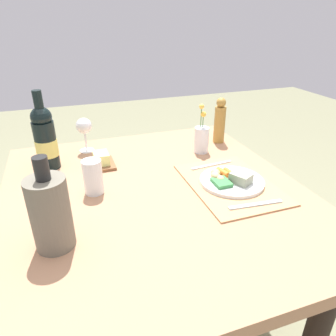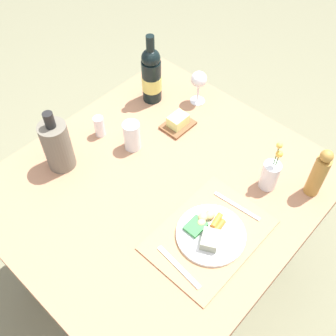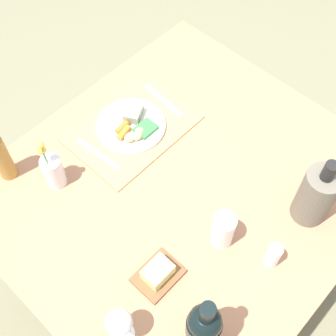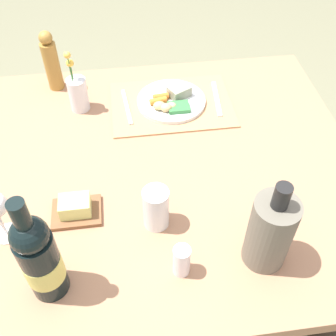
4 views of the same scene
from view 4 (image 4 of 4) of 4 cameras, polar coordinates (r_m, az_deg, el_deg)
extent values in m
plane|color=#777759|center=(1.79, 0.09, -15.12)|extent=(8.00, 8.00, 0.00)
cube|color=#A77856|center=(1.22, 0.12, -0.14)|extent=(1.14, 1.04, 0.04)
cylinder|color=black|center=(1.84, 12.38, 2.89)|extent=(0.07, 0.07, 0.66)
cylinder|color=black|center=(1.78, -16.09, 0.18)|extent=(0.07, 0.07, 0.66)
cylinder|color=black|center=(1.44, 21.67, -19.94)|extent=(0.07, 0.07, 0.66)
cube|color=tan|center=(1.41, 0.50, 8.93)|extent=(0.41, 0.29, 0.01)
cylinder|color=silver|center=(1.41, 0.47, 9.38)|extent=(0.23, 0.23, 0.01)
cube|color=gray|center=(1.41, 1.57, 10.68)|extent=(0.09, 0.08, 0.04)
cylinder|color=orange|center=(1.40, -1.01, 9.96)|extent=(0.05, 0.03, 0.02)
cylinder|color=orange|center=(1.38, -1.29, 9.42)|extent=(0.06, 0.03, 0.02)
ellipsoid|color=#C9BE81|center=(1.36, 0.50, 8.72)|extent=(0.03, 0.03, 0.02)
ellipsoid|color=#D8B376|center=(1.35, -0.29, 8.49)|extent=(0.04, 0.03, 0.03)
ellipsoid|color=#D5C172|center=(1.36, -1.24, 8.74)|extent=(0.04, 0.03, 0.03)
cube|color=#388542|center=(1.36, 1.51, 8.52)|extent=(0.07, 0.06, 0.01)
cube|color=silver|center=(1.44, 6.83, 9.65)|extent=(0.03, 0.19, 0.00)
cube|color=silver|center=(1.40, -5.79, 8.56)|extent=(0.03, 0.19, 0.00)
cube|color=brown|center=(1.11, -12.66, -6.07)|extent=(0.13, 0.10, 0.01)
cube|color=#E3EB86|center=(1.09, -12.90, -5.18)|extent=(0.08, 0.06, 0.05)
cylinder|color=silver|center=(1.39, -12.46, 10.03)|extent=(0.06, 0.06, 0.12)
cylinder|color=#3F7233|center=(1.38, -12.94, 11.11)|extent=(0.00, 0.00, 0.17)
sphere|color=yellow|center=(1.34, -13.58, 14.09)|extent=(0.02, 0.02, 0.02)
cylinder|color=#3F7233|center=(1.37, -13.16, 11.45)|extent=(0.00, 0.00, 0.21)
sphere|color=#EEC349|center=(1.31, -13.95, 15.11)|extent=(0.02, 0.02, 0.02)
cylinder|color=white|center=(0.96, 1.92, -12.84)|extent=(0.04, 0.04, 0.09)
cylinder|color=black|center=(0.94, -17.15, -12.86)|extent=(0.08, 0.08, 0.19)
sphere|color=black|center=(0.84, -18.88, -8.90)|extent=(0.08, 0.08, 0.08)
cylinder|color=black|center=(0.80, -19.80, -6.75)|extent=(0.03, 0.03, 0.09)
cylinder|color=#DCD567|center=(0.95, -17.02, -13.15)|extent=(0.08, 0.08, 0.07)
cylinder|color=white|center=(1.13, -21.60, -8.56)|extent=(0.06, 0.06, 0.00)
cylinder|color=white|center=(1.09, -22.24, -7.23)|extent=(0.01, 0.01, 0.09)
cylinder|color=silver|center=(1.03, -1.69, -5.63)|extent=(0.07, 0.07, 0.12)
cylinder|color=#A6E0CF|center=(1.04, -1.66, -6.44)|extent=(0.06, 0.06, 0.07)
cylinder|color=#686354|center=(0.96, 14.07, -8.78)|extent=(0.10, 0.10, 0.20)
cylinder|color=black|center=(0.86, 15.64, -3.88)|extent=(0.04, 0.04, 0.06)
cylinder|color=#A87D36|center=(1.50, -15.89, 13.55)|extent=(0.05, 0.05, 0.17)
sphere|color=#A87D36|center=(1.44, -16.79, 17.07)|extent=(0.04, 0.04, 0.04)
camera|label=1|loc=(1.20, 53.58, 13.77)|focal=33.16mm
camera|label=2|loc=(1.66, 33.88, 53.64)|focal=42.74mm
camera|label=3|loc=(0.68, -98.64, 42.31)|focal=49.31mm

